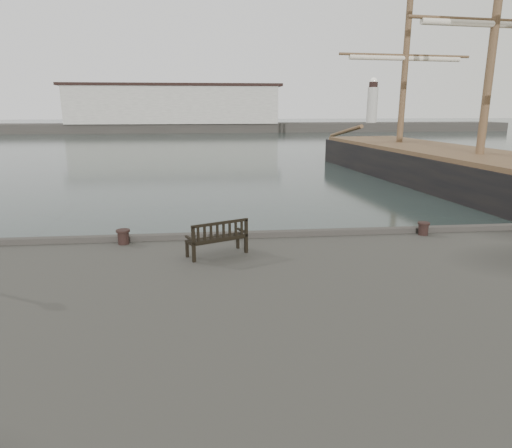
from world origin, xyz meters
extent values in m
plane|color=black|center=(0.00, 0.00, 0.00)|extent=(400.00, 400.00, 0.00)
cube|color=#383530|center=(0.00, 92.00, 1.00)|extent=(140.00, 8.00, 2.00)
cube|color=beige|center=(-8.00, 92.00, 6.00)|extent=(46.00, 9.00, 8.00)
cube|color=black|center=(-8.00, 92.00, 10.30)|extent=(48.00, 9.50, 0.60)
cylinder|color=beige|center=(38.00, 92.00, 6.00)|extent=(2.40, 2.40, 8.00)
sphere|color=silver|center=(38.00, 92.00, 11.40)|extent=(1.61, 1.61, 1.61)
cube|color=black|center=(-0.62, -1.93, 2.05)|extent=(1.89, 1.30, 0.04)
cube|color=black|center=(-0.52, -2.17, 2.32)|extent=(1.66, 0.80, 0.54)
cube|color=black|center=(-0.62, -1.93, 1.81)|extent=(1.75, 1.17, 0.49)
cylinder|color=black|center=(-3.57, -0.50, 1.79)|extent=(0.54, 0.54, 0.47)
cylinder|color=black|center=(6.45, -0.50, 1.78)|extent=(0.52, 0.52, 0.44)
cube|color=black|center=(17.91, 15.05, 0.39)|extent=(11.90, 39.53, 3.89)
cube|color=brown|center=(17.91, 15.05, 2.49)|extent=(11.43, 38.72, 0.30)
cylinder|color=brown|center=(16.75, 25.88, 13.47)|extent=(0.54, 0.54, 22.26)
camera|label=1|loc=(-0.84, -14.85, 5.85)|focal=32.00mm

